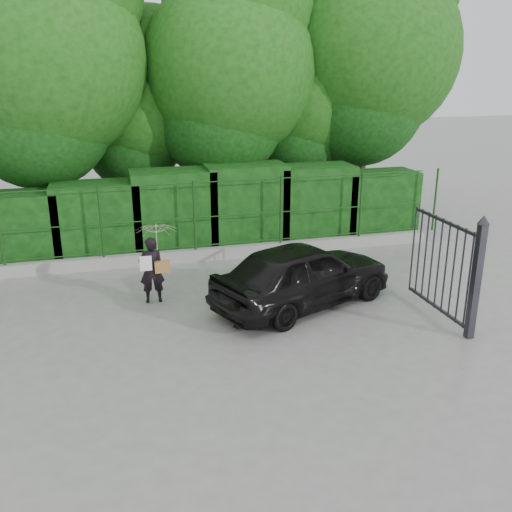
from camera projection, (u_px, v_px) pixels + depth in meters
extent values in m
plane|color=gray|center=(215.00, 338.00, 10.63)|extent=(80.00, 80.00, 0.00)
cube|color=#9E9E99|center=(180.00, 256.00, 14.69)|extent=(14.00, 0.25, 0.30)
cylinder|color=#174014|center=(101.00, 222.00, 13.89)|extent=(0.06, 0.06, 1.80)
cylinder|color=#174014|center=(194.00, 216.00, 14.46)|extent=(0.06, 0.06, 1.80)
cylinder|color=#174014|center=(281.00, 210.00, 15.03)|extent=(0.06, 0.06, 1.80)
cylinder|color=#174014|center=(361.00, 205.00, 15.60)|extent=(0.06, 0.06, 1.80)
cylinder|color=#174014|center=(435.00, 200.00, 16.18)|extent=(0.06, 0.06, 1.80)
cylinder|color=#174014|center=(180.00, 247.00, 14.61)|extent=(13.60, 0.03, 0.03)
cylinder|color=#174014|center=(179.00, 219.00, 14.37)|extent=(13.60, 0.03, 0.03)
cylinder|color=#174014|center=(177.00, 184.00, 14.09)|extent=(13.60, 0.03, 0.03)
cube|color=black|center=(16.00, 229.00, 14.37)|extent=(2.20, 1.20, 1.83)
cube|color=black|center=(97.00, 220.00, 14.84)|extent=(2.20, 1.20, 1.98)
cube|color=black|center=(174.00, 211.00, 15.30)|extent=(2.20, 1.20, 2.21)
cube|color=black|center=(246.00, 205.00, 15.79)|extent=(2.20, 1.20, 2.28)
cube|color=black|center=(313.00, 203.00, 16.31)|extent=(2.20, 1.20, 2.16)
cube|color=black|center=(377.00, 203.00, 16.85)|extent=(2.20, 1.20, 1.89)
cylinder|color=black|center=(55.00, 163.00, 15.74)|extent=(0.36, 0.36, 4.50)
sphere|color=#14470F|center=(44.00, 60.00, 14.88)|extent=(5.40, 5.40, 5.40)
cylinder|color=black|center=(144.00, 173.00, 17.75)|extent=(0.36, 0.36, 3.25)
sphere|color=#14470F|center=(140.00, 109.00, 17.13)|extent=(3.90, 3.90, 3.90)
cylinder|color=black|center=(229.00, 159.00, 17.30)|extent=(0.36, 0.36, 4.25)
sphere|color=#14470F|center=(228.00, 71.00, 16.49)|extent=(5.10, 5.10, 5.10)
cylinder|color=black|center=(299.00, 164.00, 18.68)|extent=(0.36, 0.36, 3.50)
sphere|color=#14470F|center=(301.00, 97.00, 18.01)|extent=(4.20, 4.20, 4.20)
cylinder|color=black|center=(362.00, 144.00, 18.62)|extent=(0.36, 0.36, 4.75)
sphere|color=#14470F|center=(367.00, 51.00, 17.70)|extent=(5.70, 5.70, 5.70)
cube|color=#25252B|center=(476.00, 283.00, 10.33)|extent=(0.14, 0.14, 2.20)
cone|color=#25252B|center=(484.00, 220.00, 9.95)|extent=(0.22, 0.22, 0.16)
cube|color=#25252B|center=(435.00, 306.00, 11.68)|extent=(0.05, 2.00, 0.06)
cube|color=#25252B|center=(445.00, 221.00, 11.10)|extent=(0.05, 2.00, 0.06)
cylinder|color=#25252B|center=(469.00, 281.00, 10.52)|extent=(0.04, 0.04, 1.90)
cylinder|color=#25252B|center=(461.00, 277.00, 10.75)|extent=(0.04, 0.04, 1.90)
cylinder|color=#25252B|center=(453.00, 272.00, 10.98)|extent=(0.04, 0.04, 1.90)
cylinder|color=#25252B|center=(446.00, 268.00, 11.21)|extent=(0.04, 0.04, 1.90)
cylinder|color=#25252B|center=(439.00, 264.00, 11.44)|extent=(0.04, 0.04, 1.90)
cylinder|color=#25252B|center=(432.00, 260.00, 11.67)|extent=(0.04, 0.04, 1.90)
cylinder|color=#25252B|center=(425.00, 256.00, 11.90)|extent=(0.04, 0.04, 1.90)
cylinder|color=#25252B|center=(419.00, 253.00, 12.12)|extent=(0.04, 0.04, 1.90)
cylinder|color=#25252B|center=(413.00, 249.00, 12.35)|extent=(0.04, 0.04, 1.90)
imported|color=black|center=(152.00, 270.00, 12.05)|extent=(0.53, 0.35, 1.45)
imported|color=#F0BECA|center=(157.00, 243.00, 11.95)|extent=(0.89, 0.91, 0.82)
cube|color=#9F6E34|center=(162.00, 267.00, 12.00)|extent=(0.32, 0.15, 0.24)
cube|color=white|center=(146.00, 264.00, 11.85)|extent=(0.25, 0.02, 0.32)
imported|color=black|center=(303.00, 274.00, 11.91)|extent=(4.39, 3.07, 1.39)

